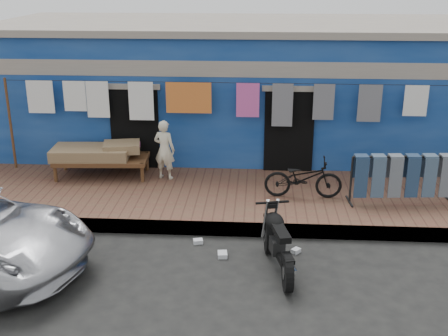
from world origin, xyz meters
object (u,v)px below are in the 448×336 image
charpoy (102,160)px  jeans_rack (402,178)px  bicycle (303,174)px  seated_person (164,150)px  motorcycle (278,241)px

charpoy → jeans_rack: bearing=-10.0°
bicycle → jeans_rack: (1.91, -0.15, 0.01)m
seated_person → charpoy: bearing=14.5°
jeans_rack → bicycle: bearing=175.6°
bicycle → jeans_rack: jeans_rack is taller
bicycle → charpoy: 4.48m
seated_person → bicycle: size_ratio=0.86×
seated_person → motorcycle: size_ratio=0.79×
seated_person → bicycle: (2.95, -0.90, -0.16)m
jeans_rack → motorcycle: bearing=-136.1°
seated_person → charpoy: 1.45m
seated_person → jeans_rack: 4.97m
bicycle → jeans_rack: bearing=-93.7°
motorcycle → jeans_rack: 3.44m
bicycle → motorcycle: bearing=168.1°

